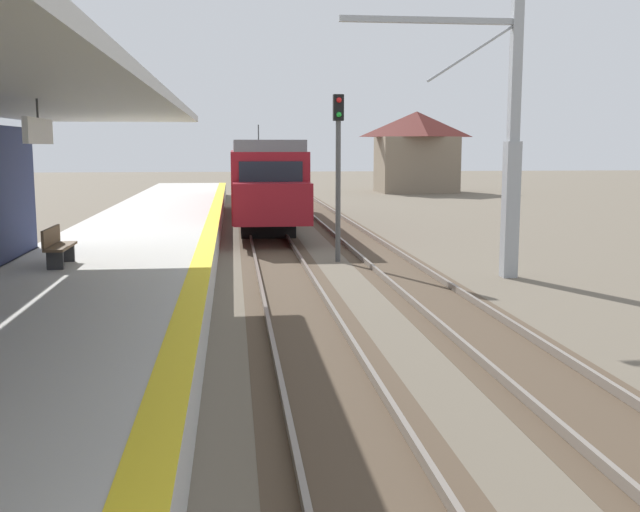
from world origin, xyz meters
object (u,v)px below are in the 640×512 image
object	(u,v)px
rail_signal_post	(338,160)
catenary_pylon_far_side	(502,147)
approaching_train	(262,177)
distant_trackside_house	(416,150)
platform_bench	(57,245)

from	to	relation	value
rail_signal_post	catenary_pylon_far_side	xyz separation A→B (m)	(4.03, -3.38, 0.41)
approaching_train	catenary_pylon_far_side	bearing A→B (deg)	-70.01
distant_trackside_house	platform_bench	bearing A→B (deg)	-113.94
approaching_train	platform_bench	distance (m)	19.39
platform_bench	distant_trackside_house	world-z (taller)	distant_trackside_house
rail_signal_post	catenary_pylon_far_side	distance (m)	5.28
catenary_pylon_far_side	platform_bench	world-z (taller)	catenary_pylon_far_side
catenary_pylon_far_side	platform_bench	xyz separation A→B (m)	(-11.32, -2.36, -2.23)
platform_bench	catenary_pylon_far_side	bearing A→B (deg)	11.75
catenary_pylon_far_side	approaching_train	bearing A→B (deg)	109.99
rail_signal_post	catenary_pylon_far_side	world-z (taller)	catenary_pylon_far_side
platform_bench	distant_trackside_house	bearing A→B (deg)	66.06
rail_signal_post	catenary_pylon_far_side	size ratio (longest dim) A/B	0.69
approaching_train	rail_signal_post	distance (m)	13.05
approaching_train	catenary_pylon_far_side	world-z (taller)	catenary_pylon_far_side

